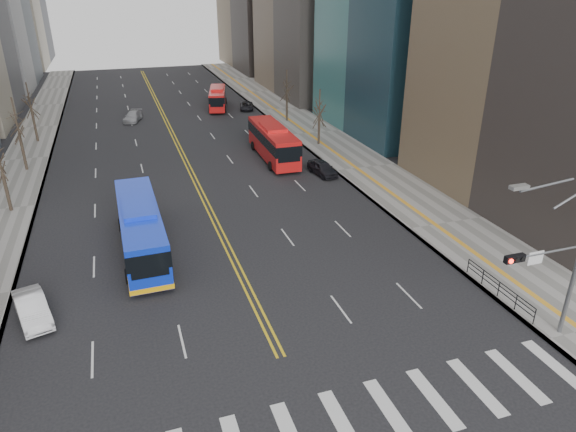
{
  "coord_description": "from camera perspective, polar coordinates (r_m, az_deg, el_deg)",
  "views": [
    {
      "loc": [
        -6.41,
        -15.17,
        17.72
      ],
      "look_at": [
        2.8,
        12.23,
        4.55
      ],
      "focal_mm": 32.0,
      "sensor_mm": 36.0,
      "label": 1
    }
  ],
  "objects": [
    {
      "name": "red_bus_far",
      "position": [
        81.52,
        -7.83,
        13.0
      ],
      "size": [
        4.47,
        10.17,
        3.18
      ],
      "color": "red",
      "rests_on": "ground"
    },
    {
      "name": "blue_bus",
      "position": [
        37.81,
        -16.05,
        -1.19
      ],
      "size": [
        3.1,
        12.81,
        3.7
      ],
      "color": "#0E2FD8",
      "rests_on": "ground"
    },
    {
      "name": "red_bus_near",
      "position": [
        56.45,
        -1.68,
        8.41
      ],
      "size": [
        3.2,
        11.93,
        3.75
      ],
      "color": "red",
      "rests_on": "ground"
    },
    {
      "name": "sidewalk_left",
      "position": [
        63.51,
        -27.04,
        5.66
      ],
      "size": [
        5.0,
        130.0,
        0.15
      ],
      "primitive_type": "cube",
      "color": "slate",
      "rests_on": "ground"
    },
    {
      "name": "sidewalk_right",
      "position": [
        67.1,
        3.02,
        9.22
      ],
      "size": [
        7.0,
        130.0,
        0.15
      ],
      "primitive_type": "cube",
      "color": "slate",
      "rests_on": "ground"
    },
    {
      "name": "car_silver",
      "position": [
        76.17,
        -16.86,
        10.53
      ],
      "size": [
        3.21,
        4.95,
        1.33
      ],
      "primitive_type": "imported",
      "rotation": [
        0.0,
        0.0,
        -0.32
      ],
      "color": "#95969A",
      "rests_on": "ground"
    },
    {
      "name": "car_white",
      "position": [
        33.21,
        -26.55,
        -9.19
      ],
      "size": [
        2.69,
        4.69,
        1.46
      ],
      "primitive_type": "imported",
      "rotation": [
        0.0,
        0.0,
        0.27
      ],
      "color": "white",
      "rests_on": "ground"
    },
    {
      "name": "street_trees",
      "position": [
        51.36,
        -19.05,
        8.68
      ],
      "size": [
        35.2,
        47.2,
        7.6
      ],
      "color": "#32261E",
      "rests_on": "ground"
    },
    {
      "name": "car_dark_far",
      "position": [
        80.32,
        -4.63,
        12.1
      ],
      "size": [
        2.85,
        4.47,
        1.15
      ],
      "primitive_type": "imported",
      "rotation": [
        0.0,
        0.0,
        -0.25
      ],
      "color": "black",
      "rests_on": "ground"
    },
    {
      "name": "signal_mast",
      "position": [
        29.45,
        27.72,
        -4.46
      ],
      "size": [
        5.37,
        0.37,
        9.39
      ],
      "color": "slate",
      "rests_on": "ground"
    },
    {
      "name": "car_dark_mid",
      "position": [
        51.97,
        3.86,
        5.34
      ],
      "size": [
        2.22,
        4.37,
        1.43
      ],
      "primitive_type": "imported",
      "rotation": [
        0.0,
        0.0,
        0.13
      ],
      "color": "black",
      "rests_on": "ground"
    },
    {
      "name": "crosswalk",
      "position": [
        24.18,
        3.2,
        -22.64
      ],
      "size": [
        26.7,
        4.0,
        0.01
      ],
      "color": "silver",
      "rests_on": "ground"
    },
    {
      "name": "pedestrian_railing",
      "position": [
        34.09,
        22.4,
        -7.27
      ],
      "size": [
        0.06,
        6.06,
        1.02
      ],
      "color": "black",
      "rests_on": "sidewalk_right"
    },
    {
      "name": "centerline",
      "position": [
        72.65,
        -13.14,
        9.75
      ],
      "size": [
        0.55,
        100.0,
        0.01
      ],
      "color": "gold",
      "rests_on": "ground"
    },
    {
      "name": "ground",
      "position": [
        24.19,
        3.2,
        -22.65
      ],
      "size": [
        220.0,
        220.0,
        0.0
      ],
      "primitive_type": "plane",
      "color": "black"
    }
  ]
}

